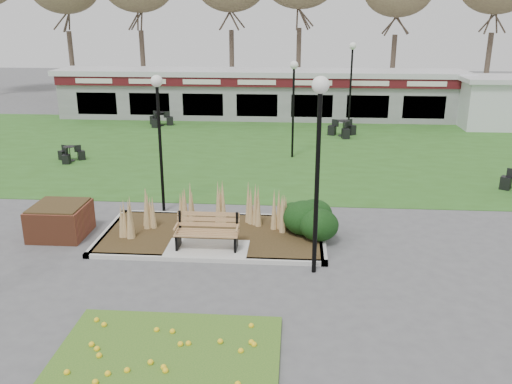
# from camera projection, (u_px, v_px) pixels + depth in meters

# --- Properties ---
(ground) EXTENTS (100.00, 100.00, 0.00)m
(ground) POSITION_uv_depth(u_px,v_px,m) (207.00, 255.00, 14.44)
(ground) COLOR #515154
(ground) RESTS_ON ground
(lawn) EXTENTS (34.00, 16.00, 0.02)m
(lawn) POSITION_uv_depth(u_px,v_px,m) (247.00, 148.00, 25.80)
(lawn) COLOR #2D581C
(lawn) RESTS_ON ground
(flower_bed) EXTENTS (4.20, 3.00, 0.16)m
(flower_bed) POSITION_uv_depth(u_px,v_px,m) (167.00, 356.00, 10.06)
(flower_bed) COLOR #30631C
(flower_bed) RESTS_ON ground
(planting_bed) EXTENTS (6.75, 3.40, 1.27)m
(planting_bed) POSITION_uv_depth(u_px,v_px,m) (258.00, 225.00, 15.51)
(planting_bed) COLOR #332814
(planting_bed) RESTS_ON ground
(park_bench) EXTENTS (1.70, 0.66, 0.93)m
(park_bench) POSITION_uv_depth(u_px,v_px,m) (207.00, 231.00, 14.49)
(park_bench) COLOR #976444
(park_bench) RESTS_ON ground
(brick_planter) EXTENTS (1.50, 1.50, 0.95)m
(brick_planter) POSITION_uv_depth(u_px,v_px,m) (60.00, 220.00, 15.55)
(brick_planter) COLOR brown
(brick_planter) RESTS_ON ground
(food_pavilion) EXTENTS (24.60, 3.40, 2.90)m
(food_pavilion) POSITION_uv_depth(u_px,v_px,m) (259.00, 94.00, 32.88)
(food_pavilion) COLOR gray
(food_pavilion) RESTS_ON ground
(service_hut) EXTENTS (4.40, 3.40, 2.83)m
(service_hut) POSITION_uv_depth(u_px,v_px,m) (498.00, 102.00, 30.07)
(service_hut) COLOR silver
(service_hut) RESTS_ON ground
(lamp_post_near_right) EXTENTS (0.40, 0.40, 4.81)m
(lamp_post_near_right) POSITION_uv_depth(u_px,v_px,m) (319.00, 134.00, 12.38)
(lamp_post_near_right) COLOR black
(lamp_post_near_right) RESTS_ON ground
(lamp_post_mid_left) EXTENTS (0.36, 0.36, 4.36)m
(lamp_post_mid_left) POSITION_uv_depth(u_px,v_px,m) (159.00, 114.00, 16.60)
(lamp_post_mid_left) COLOR black
(lamp_post_mid_left) RESTS_ON ground
(lamp_post_mid_right) EXTENTS (0.35, 0.35, 4.21)m
(lamp_post_mid_right) POSITION_uv_depth(u_px,v_px,m) (294.00, 88.00, 23.21)
(lamp_post_mid_right) COLOR black
(lamp_post_mid_right) RESTS_ON ground
(lamp_post_far_right) EXTENTS (0.39, 0.39, 4.66)m
(lamp_post_far_right) POSITION_uv_depth(u_px,v_px,m) (352.00, 66.00, 29.10)
(lamp_post_far_right) COLOR black
(lamp_post_far_right) RESTS_ON ground
(bistro_set_a) EXTENTS (1.22, 1.08, 0.65)m
(bistro_set_a) POSITION_uv_depth(u_px,v_px,m) (70.00, 156.00, 23.46)
(bistro_set_a) COLOR black
(bistro_set_a) RESTS_ON ground
(bistro_set_b) EXTENTS (1.44, 1.39, 0.78)m
(bistro_set_b) POSITION_uv_depth(u_px,v_px,m) (160.00, 121.00, 30.83)
(bistro_set_b) COLOR black
(bistro_set_b) RESTS_ON ground
(bistro_set_c) EXTENTS (1.53, 1.44, 0.82)m
(bistro_set_c) POSITION_uv_depth(u_px,v_px,m) (343.00, 131.00, 28.21)
(bistro_set_c) COLOR black
(bistro_set_c) RESTS_ON ground
(car_black) EXTENTS (4.03, 1.57, 1.31)m
(car_black) POSITION_uv_depth(u_px,v_px,m) (95.00, 90.00, 40.70)
(car_black) COLOR black
(car_black) RESTS_ON ground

